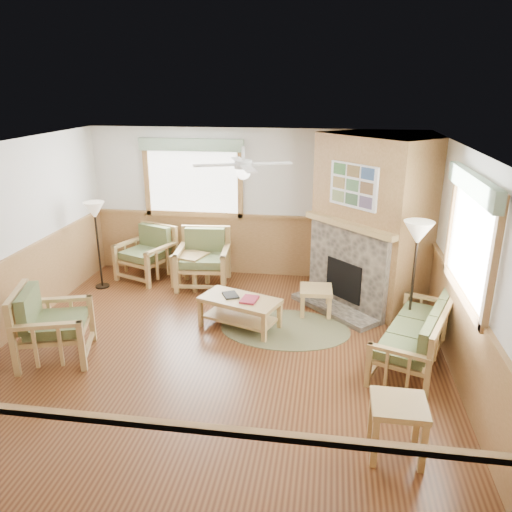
# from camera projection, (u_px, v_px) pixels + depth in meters

# --- Properties ---
(floor) EXTENTS (6.00, 6.00, 0.01)m
(floor) POSITION_uv_depth(u_px,v_px,m) (219.00, 352.00, 6.72)
(floor) COLOR #5A3119
(floor) RESTS_ON ground
(ceiling) EXTENTS (6.00, 6.00, 0.01)m
(ceiling) POSITION_uv_depth(u_px,v_px,m) (213.00, 149.00, 5.84)
(ceiling) COLOR white
(ceiling) RESTS_ON floor
(wall_back) EXTENTS (6.00, 0.02, 2.70)m
(wall_back) POSITION_uv_depth(u_px,v_px,m) (253.00, 204.00, 9.08)
(wall_back) COLOR silver
(wall_back) RESTS_ON floor
(wall_front) EXTENTS (6.00, 0.02, 2.70)m
(wall_front) POSITION_uv_depth(u_px,v_px,m) (120.00, 397.00, 3.48)
(wall_front) COLOR silver
(wall_front) RESTS_ON floor
(wall_right) EXTENTS (0.02, 6.00, 2.70)m
(wall_right) POSITION_uv_depth(u_px,v_px,m) (466.00, 270.00, 5.86)
(wall_right) COLOR silver
(wall_right) RESTS_ON floor
(wainscot) EXTENTS (6.00, 6.00, 1.10)m
(wainscot) POSITION_uv_depth(u_px,v_px,m) (218.00, 315.00, 6.54)
(wainscot) COLOR olive
(wainscot) RESTS_ON floor
(fireplace) EXTENTS (3.11, 3.11, 2.70)m
(fireplace) POSITION_uv_depth(u_px,v_px,m) (371.00, 222.00, 7.91)
(fireplace) COLOR olive
(fireplace) RESTS_ON floor
(window_back) EXTENTS (1.90, 0.16, 1.50)m
(window_back) POSITION_uv_depth(u_px,v_px,m) (191.00, 137.00, 8.82)
(window_back) COLOR white
(window_back) RESTS_ON wall_back
(window_right) EXTENTS (0.16, 1.90, 1.50)m
(window_right) POSITION_uv_depth(u_px,v_px,m) (482.00, 172.00, 5.29)
(window_right) COLOR white
(window_right) RESTS_ON wall_right
(ceiling_fan) EXTENTS (1.59, 1.59, 0.36)m
(ceiling_fan) POSITION_uv_depth(u_px,v_px,m) (243.00, 150.00, 6.09)
(ceiling_fan) COLOR white
(ceiling_fan) RESTS_ON ceiling
(sofa) EXTENTS (1.93, 1.33, 0.82)m
(sofa) POSITION_uv_depth(u_px,v_px,m) (416.00, 332.00, 6.38)
(sofa) COLOR tan
(sofa) RESTS_ON floor
(armchair_back_left) EXTENTS (1.11, 1.11, 0.95)m
(armchair_back_left) POSITION_uv_depth(u_px,v_px,m) (146.00, 253.00, 9.15)
(armchair_back_left) COLOR tan
(armchair_back_left) RESTS_ON floor
(armchair_back_right) EXTENTS (0.96, 0.96, 0.99)m
(armchair_back_right) POSITION_uv_depth(u_px,v_px,m) (203.00, 259.00, 8.79)
(armchair_back_right) COLOR tan
(armchair_back_right) RESTS_ON floor
(armchair_left) EXTENTS (1.08, 1.08, 0.97)m
(armchair_left) POSITION_uv_depth(u_px,v_px,m) (54.00, 324.00, 6.45)
(armchair_left) COLOR tan
(armchair_left) RESTS_ON floor
(coffee_table) EXTENTS (1.27, 0.93, 0.46)m
(coffee_table) POSITION_uv_depth(u_px,v_px,m) (240.00, 313.00, 7.34)
(coffee_table) COLOR tan
(coffee_table) RESTS_ON floor
(end_table_chairs) EXTENTS (0.65, 0.64, 0.59)m
(end_table_chairs) POSITION_uv_depth(u_px,v_px,m) (190.00, 270.00, 8.83)
(end_table_chairs) COLOR tan
(end_table_chairs) RESTS_ON floor
(end_table_sofa) EXTENTS (0.52, 0.50, 0.58)m
(end_table_sofa) POSITION_uv_depth(u_px,v_px,m) (397.00, 428.00, 4.78)
(end_table_sofa) COLOR tan
(end_table_sofa) RESTS_ON floor
(footstool) EXTENTS (0.52, 0.52, 0.43)m
(footstool) POSITION_uv_depth(u_px,v_px,m) (316.00, 301.00, 7.79)
(footstool) COLOR tan
(footstool) RESTS_ON floor
(braided_rug) EXTENTS (2.47, 2.47, 0.01)m
(braided_rug) POSITION_uv_depth(u_px,v_px,m) (285.00, 329.00, 7.34)
(braided_rug) COLOR brown
(braided_rug) RESTS_ON floor
(floor_lamp_left) EXTENTS (0.39, 0.39, 1.55)m
(floor_lamp_left) POSITION_uv_depth(u_px,v_px,m) (98.00, 245.00, 8.62)
(floor_lamp_left) COLOR black
(floor_lamp_left) RESTS_ON floor
(floor_lamp_right) EXTENTS (0.51, 0.51, 1.73)m
(floor_lamp_right) POSITION_uv_depth(u_px,v_px,m) (413.00, 282.00, 6.77)
(floor_lamp_right) COLOR black
(floor_lamp_right) RESTS_ON floor
(book_red) EXTENTS (0.26, 0.33, 0.03)m
(book_red) POSITION_uv_depth(u_px,v_px,m) (249.00, 299.00, 7.19)
(book_red) COLOR maroon
(book_red) RESTS_ON coffee_table
(book_dark) EXTENTS (0.30, 0.33, 0.03)m
(book_dark) POSITION_uv_depth(u_px,v_px,m) (231.00, 294.00, 7.34)
(book_dark) COLOR black
(book_dark) RESTS_ON coffee_table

